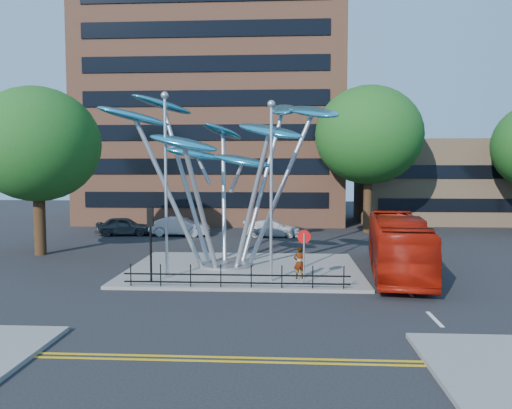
# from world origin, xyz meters

# --- Properties ---
(ground) EXTENTS (120.00, 120.00, 0.00)m
(ground) POSITION_xyz_m (0.00, 0.00, 0.00)
(ground) COLOR black
(ground) RESTS_ON ground
(traffic_island) EXTENTS (12.00, 9.00, 0.15)m
(traffic_island) POSITION_xyz_m (-1.00, 6.00, 0.07)
(traffic_island) COLOR slate
(traffic_island) RESTS_ON ground
(double_yellow_near) EXTENTS (40.00, 0.12, 0.01)m
(double_yellow_near) POSITION_xyz_m (0.00, -6.00, 0.01)
(double_yellow_near) COLOR gold
(double_yellow_near) RESTS_ON ground
(double_yellow_far) EXTENTS (40.00, 0.12, 0.01)m
(double_yellow_far) POSITION_xyz_m (0.00, -6.30, 0.01)
(double_yellow_far) COLOR gold
(double_yellow_far) RESTS_ON ground
(brick_tower) EXTENTS (25.00, 15.00, 30.00)m
(brick_tower) POSITION_xyz_m (-6.00, 32.00, 15.00)
(brick_tower) COLOR #965C41
(brick_tower) RESTS_ON ground
(low_building_near) EXTENTS (15.00, 8.00, 8.00)m
(low_building_near) POSITION_xyz_m (16.00, 30.00, 4.00)
(low_building_near) COLOR tan
(low_building_near) RESTS_ON ground
(tree_right) EXTENTS (8.80, 8.80, 12.11)m
(tree_right) POSITION_xyz_m (8.00, 22.00, 8.04)
(tree_right) COLOR black
(tree_right) RESTS_ON ground
(tree_left) EXTENTS (7.60, 7.60, 10.32)m
(tree_left) POSITION_xyz_m (-14.00, 10.00, 6.79)
(tree_left) COLOR black
(tree_left) RESTS_ON ground
(leaf_sculpture) EXTENTS (12.72, 9.54, 9.51)m
(leaf_sculpture) POSITION_xyz_m (-2.07, 6.68, 6.87)
(leaf_sculpture) COLOR #9EA0A5
(leaf_sculpture) RESTS_ON traffic_island
(street_lamp_left) EXTENTS (0.36, 0.36, 8.80)m
(street_lamp_left) POSITION_xyz_m (-4.50, 3.50, 5.36)
(street_lamp_left) COLOR #9EA0A5
(street_lamp_left) RESTS_ON traffic_island
(street_lamp_right) EXTENTS (0.36, 0.36, 8.30)m
(street_lamp_right) POSITION_xyz_m (0.50, 3.00, 5.09)
(street_lamp_right) COLOR #9EA0A5
(street_lamp_right) RESTS_ON traffic_island
(traffic_light_island) EXTENTS (0.28, 0.18, 3.42)m
(traffic_light_island) POSITION_xyz_m (-5.00, 2.50, 2.61)
(traffic_light_island) COLOR black
(traffic_light_island) RESTS_ON traffic_island
(no_entry_sign_island) EXTENTS (0.60, 0.10, 2.45)m
(no_entry_sign_island) POSITION_xyz_m (2.00, 2.52, 1.82)
(no_entry_sign_island) COLOR #9EA0A5
(no_entry_sign_island) RESTS_ON traffic_island
(pedestrian_railing_front) EXTENTS (10.00, 0.06, 1.00)m
(pedestrian_railing_front) POSITION_xyz_m (-1.00, 1.70, 0.55)
(pedestrian_railing_front) COLOR black
(pedestrian_railing_front) RESTS_ON traffic_island
(red_bus) EXTENTS (3.87, 10.88, 2.96)m
(red_bus) POSITION_xyz_m (6.85, 5.57, 1.48)
(red_bus) COLOR #971306
(red_bus) RESTS_ON ground
(pedestrian) EXTENTS (0.60, 0.43, 1.53)m
(pedestrian) POSITION_xyz_m (1.83, 3.58, 0.91)
(pedestrian) COLOR gray
(pedestrian) RESTS_ON traffic_island
(parked_car_left) EXTENTS (4.51, 2.27, 1.48)m
(parked_car_left) POSITION_xyz_m (-11.66, 19.00, 0.74)
(parked_car_left) COLOR #3E4145
(parked_car_left) RESTS_ON ground
(parked_car_mid) EXTENTS (4.70, 1.83, 1.53)m
(parked_car_mid) POSITION_xyz_m (-7.16, 18.87, 0.76)
(parked_car_mid) COLOR #ACAEB4
(parked_car_mid) RESTS_ON ground
(parked_car_right) EXTENTS (4.56, 2.03, 1.30)m
(parked_car_right) POSITION_xyz_m (0.16, 18.94, 0.65)
(parked_car_right) COLOR silver
(parked_car_right) RESTS_ON ground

